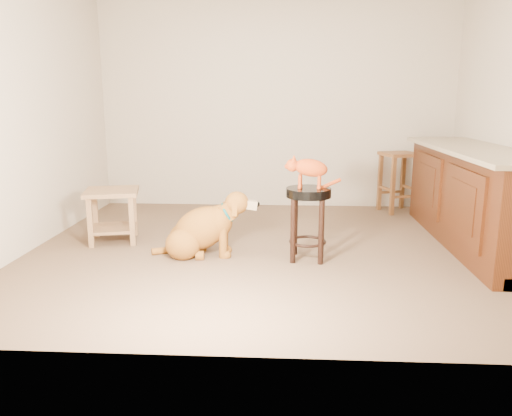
# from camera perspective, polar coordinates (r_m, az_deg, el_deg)

# --- Properties ---
(floor) EXTENTS (4.50, 4.00, 0.01)m
(floor) POSITION_cam_1_polar(r_m,az_deg,el_deg) (4.71, 1.78, -4.77)
(floor) COLOR brown
(floor) RESTS_ON ground
(room_shell) EXTENTS (4.54, 4.04, 2.62)m
(room_shell) POSITION_cam_1_polar(r_m,az_deg,el_deg) (4.51, 1.93, 16.04)
(room_shell) COLOR #BEAF99
(room_shell) RESTS_ON ground
(cabinet_run) EXTENTS (0.70, 2.56, 0.94)m
(cabinet_run) POSITION_cam_1_polar(r_m,az_deg,el_deg) (5.22, 23.77, 0.86)
(cabinet_run) COLOR #451F0C
(cabinet_run) RESTS_ON ground
(padded_stool) EXTENTS (0.39, 0.39, 0.64)m
(padded_stool) POSITION_cam_1_polar(r_m,az_deg,el_deg) (4.34, 5.98, -0.13)
(padded_stool) COLOR black
(padded_stool) RESTS_ON ground
(wood_stool) EXTENTS (0.50, 0.50, 0.74)m
(wood_stool) POSITION_cam_1_polar(r_m,az_deg,el_deg) (6.43, 15.93, 2.97)
(wood_stool) COLOR brown
(wood_stool) RESTS_ON ground
(side_table) EXTENTS (0.60, 0.60, 0.52)m
(side_table) POSITION_cam_1_polar(r_m,az_deg,el_deg) (5.09, -16.07, 0.04)
(side_table) COLOR brown
(side_table) RESTS_ON ground
(golden_retriever) EXTENTS (0.99, 0.50, 0.63)m
(golden_retriever) POSITION_cam_1_polar(r_m,az_deg,el_deg) (4.51, -6.20, -2.52)
(golden_retriever) COLOR brown
(golden_retriever) RESTS_ON ground
(tabby_kitten) EXTENTS (0.50, 0.17, 0.31)m
(tabby_kitten) POSITION_cam_1_polar(r_m,az_deg,el_deg) (4.28, 5.93, 4.49)
(tabby_kitten) COLOR #9E350F
(tabby_kitten) RESTS_ON padded_stool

